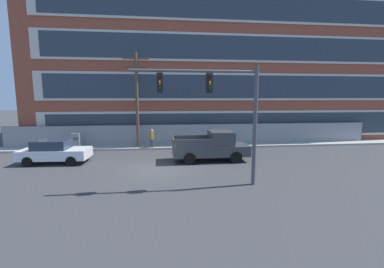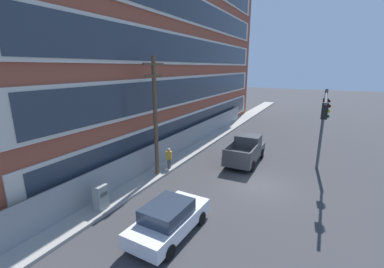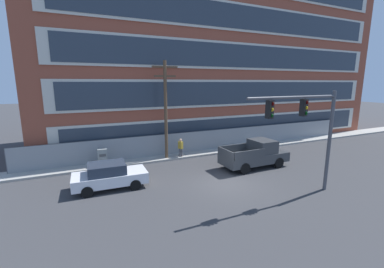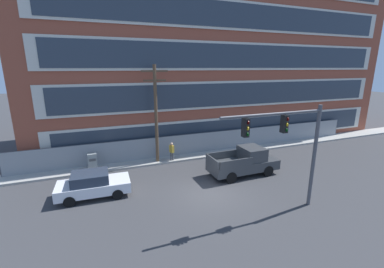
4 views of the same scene
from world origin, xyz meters
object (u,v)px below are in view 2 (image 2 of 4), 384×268
at_px(traffic_signal_mast, 324,117).
at_px(pickup_truck_dark_grey, 246,150).
at_px(sedan_white, 169,219).
at_px(utility_pole_near_corner, 155,113).
at_px(pedestrian_near_cabinet, 169,158).
at_px(electrical_cabinet, 101,198).

height_order(traffic_signal_mast, pickup_truck_dark_grey, traffic_signal_mast).
distance_m(sedan_white, utility_pole_near_corner, 7.46).
relative_size(traffic_signal_mast, pedestrian_near_cabinet, 3.57).
distance_m(sedan_white, pedestrian_near_cabinet, 7.38).
bearing_deg(sedan_white, utility_pole_near_corner, 39.27).
distance_m(pickup_truck_dark_grey, electrical_cabinet, 11.46).
bearing_deg(electrical_cabinet, utility_pole_near_corner, -0.25).
relative_size(traffic_signal_mast, sedan_white, 1.39).
distance_m(utility_pole_near_corner, pedestrian_near_cabinet, 3.59).
xyz_separation_m(sedan_white, electrical_cabinet, (0.04, 4.17, -0.08)).
bearing_deg(electrical_cabinet, pickup_truck_dark_grey, -23.99).
xyz_separation_m(traffic_signal_mast, sedan_white, (-9.83, 5.59, -3.38)).
height_order(traffic_signal_mast, electrical_cabinet, traffic_signal_mast).
xyz_separation_m(pickup_truck_dark_grey, sedan_white, (-10.50, 0.49, -0.16)).
height_order(pickup_truck_dark_grey, pedestrian_near_cabinet, pickup_truck_dark_grey).
xyz_separation_m(traffic_signal_mast, pickup_truck_dark_grey, (0.67, 5.10, -3.22)).
height_order(sedan_white, utility_pole_near_corner, utility_pole_near_corner).
distance_m(traffic_signal_mast, utility_pole_near_corner, 10.84).
distance_m(pickup_truck_dark_grey, pedestrian_near_cabinet, 6.14).
relative_size(sedan_white, pedestrian_near_cabinet, 2.58).
height_order(traffic_signal_mast, utility_pole_near_corner, utility_pole_near_corner).
distance_m(traffic_signal_mast, electrical_cabinet, 14.25).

